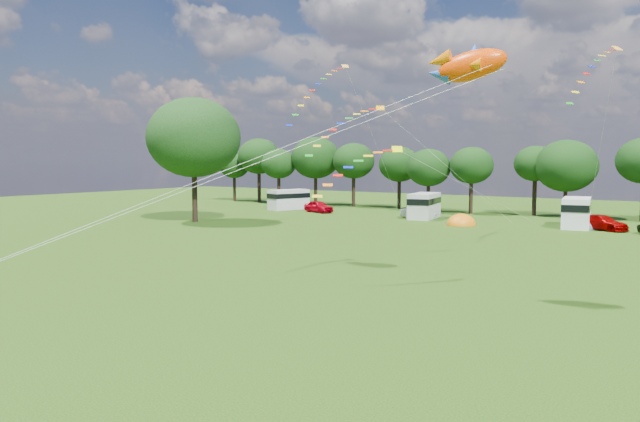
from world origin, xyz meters
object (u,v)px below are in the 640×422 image
Objects in this scene: campervan_a at (289,199)px; tent_greyblue at (587,228)px; campervan_b at (424,205)px; tent_orange at (461,225)px; car_b at (419,212)px; fish_kite at (466,66)px; car_c at (602,223)px; car_a at (319,207)px; campervan_c at (576,212)px; big_tree at (194,138)px.

campervan_a is 37.50m from tent_greyblue.
campervan_b is 17.47m from tent_greyblue.
campervan_b is 7.94m from tent_orange.
car_b is 42.60m from fish_kite.
tent_greyblue is 37.79m from fish_kite.
tent_greyblue is at bearing 81.23° from fish_kite.
car_c is at bearing 15.16° from tent_orange.
campervan_a is 26.95m from tent_orange.
car_b is 1.19m from campervan_b.
campervan_c is at bearing -72.01° from car_a.
car_c is at bearing -108.29° from car_b.
tent_greyblue reaches higher than tent_orange.
car_b is at bearing 109.84° from car_c.
car_b is (13.46, 0.70, -0.08)m from car_a.
big_tree is at bearing 106.44° from campervan_c.
campervan_c is (17.16, -0.27, 0.90)m from car_b.
big_tree is at bearing 122.76° from campervan_b.
big_tree is at bearing -152.91° from tent_orange.
tent_greyblue is (1.03, -0.01, -1.55)m from campervan_c.
campervan_c is 37.42m from fish_kite.
tent_greyblue is at bearing 25.65° from big_tree.
car_b is at bearing 44.46° from big_tree.
campervan_b reaches higher than tent_orange.
fish_kite reaches higher than campervan_a.
car_b is 18.21m from tent_greyblue.
car_b is (17.96, 17.63, -8.35)m from big_tree.
campervan_b is (20.06, -0.93, 0.10)m from campervan_a.
fish_kite is at bearing -115.43° from campervan_a.
car_b reaches higher than tent_orange.
big_tree is at bearing 142.55° from fish_kite.
car_a is 1.18× the size of car_b.
car_a is at bearing -179.23° from tent_greyblue.
tent_orange is (-10.09, -4.56, -1.55)m from campervan_c.
car_b is 8.58m from tent_orange.
car_a is at bearing 168.62° from tent_orange.
car_c is 36.49m from fish_kite.
car_a is 6.02m from campervan_a.
tent_orange is (-12.69, -3.44, -0.69)m from car_c.
fish_kite is (33.02, -35.65, 10.46)m from car_a.
car_b is 0.61× the size of campervan_b.
car_c is 1.44× the size of tent_orange.
campervan_b is at bearing 143.61° from tent_orange.
big_tree reaches higher than campervan_c.
campervan_b is at bearing 106.50° from fish_kite.
car_b is at bearing -73.91° from campervan_a.
campervan_a is 0.95× the size of campervan_b.
campervan_c is (35.12, 17.37, -7.45)m from big_tree.
fish_kite is at bearing -162.69° from campervan_b.
car_c is 1.16× the size of tent_greyblue.
campervan_b reaches higher than car_b.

